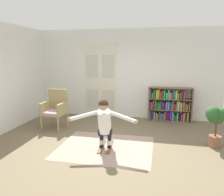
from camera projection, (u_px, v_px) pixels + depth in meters
The scene contains 10 objects.
ground_plane at pixel (110, 146), 5.08m from camera, with size 7.20×7.20×0.00m, color #6F6148.
back_wall at pixel (127, 74), 7.30m from camera, with size 6.00×0.10×2.90m, color silver.
side_wall_left at pixel (2, 79), 5.81m from camera, with size 0.10×6.00×2.90m, color silver.
double_door at pixel (100, 80), 7.47m from camera, with size 1.22×0.05×2.45m.
rug at pixel (106, 147), 5.03m from camera, with size 2.10×1.75×0.01m, color tan.
bookshelf at pixel (168, 105), 7.00m from camera, with size 1.35×0.30×1.07m.
wicker_chair at pixel (55, 108), 6.29m from camera, with size 0.64×0.64×1.10m.
potted_plant at pixel (216, 119), 4.96m from camera, with size 0.49×0.36×0.94m.
skis_pair at pixel (106, 146), 5.05m from camera, with size 0.33×0.77×0.07m.
person_skier at pixel (104, 121), 4.76m from camera, with size 1.46×0.61×1.09m.
Camera 1 is at (1.06, -4.66, 2.05)m, focal length 35.52 mm.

